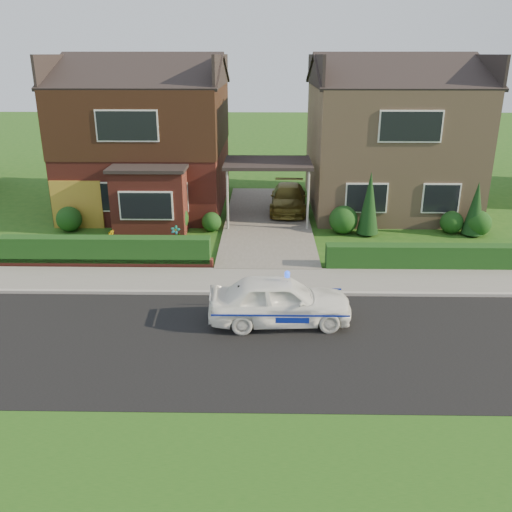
{
  "coord_description": "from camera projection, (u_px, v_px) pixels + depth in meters",
  "views": [
    {
      "loc": [
        -0.11,
        -12.59,
        7.19
      ],
      "look_at": [
        -0.39,
        3.5,
        1.15
      ],
      "focal_mm": 38.0,
      "sensor_mm": 36.0,
      "label": 1
    }
  ],
  "objects": [
    {
      "name": "hedge_left",
      "position": [
        107.0,
        266.0,
        19.5
      ],
      "size": [
        7.5,
        0.55,
        0.9
      ],
      "primitive_type": "cube",
      "color": "#113513",
      "rests_on": "ground"
    },
    {
      "name": "potted_plant_a",
      "position": [
        176.0,
        236.0,
        21.53
      ],
      "size": [
        0.43,
        0.31,
        0.77
      ],
      "primitive_type": "imported",
      "rotation": [
        0.0,
        0.0,
        -0.1
      ],
      "color": "gray",
      "rests_on": "ground"
    },
    {
      "name": "police_car",
      "position": [
        280.0,
        301.0,
        15.19
      ],
      "size": [
        3.69,
        4.1,
        1.53
      ],
      "rotation": [
        0.0,
        0.0,
        1.63
      ],
      "color": "white",
      "rests_on": "ground"
    },
    {
      "name": "dwarf_wall",
      "position": [
        105.0,
        263.0,
        19.3
      ],
      "size": [
        7.7,
        0.25,
        0.36
      ],
      "primitive_type": "cube",
      "color": "maroon",
      "rests_on": "ground"
    },
    {
      "name": "potted_plant_b",
      "position": [
        109.0,
        240.0,
        21.0
      ],
      "size": [
        0.56,
        0.54,
        0.8
      ],
      "primitive_type": "imported",
      "rotation": [
        0.0,
        0.0,
        0.59
      ],
      "color": "gray",
      "rests_on": "ground"
    },
    {
      "name": "conifer_a",
      "position": [
        369.0,
        205.0,
        22.4
      ],
      "size": [
        0.9,
        0.9,
        2.6
      ],
      "primitive_type": "cone",
      "color": "black",
      "rests_on": "ground"
    },
    {
      "name": "shrub_left_mid",
      "position": [
        173.0,
        218.0,
        22.85
      ],
      "size": [
        1.32,
        1.32,
        1.32
      ],
      "primitive_type": "sphere",
      "color": "#113513",
      "rests_on": "ground"
    },
    {
      "name": "ground",
      "position": [
        268.0,
        343.0,
        14.31
      ],
      "size": [
        120.0,
        120.0,
        0.0
      ],
      "primitive_type": "plane",
      "color": "#1E4D14",
      "rests_on": "ground"
    },
    {
      "name": "house_left",
      "position": [
        148.0,
        128.0,
        26.08
      ],
      "size": [
        7.5,
        9.53,
        7.25
      ],
      "color": "maroon",
      "rests_on": "ground"
    },
    {
      "name": "shrub_left_far",
      "position": [
        69.0,
        219.0,
        23.15
      ],
      "size": [
        1.08,
        1.08,
        1.08
      ],
      "primitive_type": "sphere",
      "color": "#113513",
      "rests_on": "ground"
    },
    {
      "name": "sidewalk",
      "position": [
        268.0,
        281.0,
        18.13
      ],
      "size": [
        60.0,
        2.0,
        0.1
      ],
      "primitive_type": "cube",
      "color": "slate",
      "rests_on": "ground"
    },
    {
      "name": "shrub_right_far",
      "position": [
        478.0,
        223.0,
        22.59
      ],
      "size": [
        1.08,
        1.08,
        1.08
      ],
      "primitive_type": "sphere",
      "color": "#113513",
      "rests_on": "ground"
    },
    {
      "name": "conifer_b",
      "position": [
        475.0,
        210.0,
        22.4
      ],
      "size": [
        0.9,
        0.9,
        2.2
      ],
      "primitive_type": "cone",
      "color": "black",
      "rests_on": "ground"
    },
    {
      "name": "grass_verge",
      "position": [
        270.0,
        484.0,
        9.63
      ],
      "size": [
        60.0,
        4.0,
        0.01
      ],
      "primitive_type": "cube",
      "color": "#1E4D14",
      "rests_on": "ground"
    },
    {
      "name": "garage_door",
      "position": [
        77.0,
        205.0,
        23.4
      ],
      "size": [
        2.2,
        0.1,
        2.1
      ],
      "primitive_type": "cube",
      "color": "olive",
      "rests_on": "ground"
    },
    {
      "name": "shrub_left_near",
      "position": [
        212.0,
        222.0,
        23.19
      ],
      "size": [
        0.84,
        0.84,
        0.84
      ],
      "primitive_type": "sphere",
      "color": "#113513",
      "rests_on": "ground"
    },
    {
      "name": "shrub_right_mid",
      "position": [
        452.0,
        222.0,
        22.91
      ],
      "size": [
        0.96,
        0.96,
        0.96
      ],
      "primitive_type": "sphere",
      "color": "#113513",
      "rests_on": "ground"
    },
    {
      "name": "potted_plant_c",
      "position": [
        88.0,
        246.0,
        20.38
      ],
      "size": [
        0.52,
        0.52,
        0.8
      ],
      "primitive_type": "imported",
      "rotation": [
        0.0,
        0.0,
        1.39
      ],
      "color": "gray",
      "rests_on": "ground"
    },
    {
      "name": "house_right",
      "position": [
        388.0,
        131.0,
        26.03
      ],
      "size": [
        7.5,
        8.06,
        7.25
      ],
      "color": "#96785C",
      "rests_on": "ground"
    },
    {
      "name": "hedge_right",
      "position": [
        431.0,
        269.0,
        19.22
      ],
      "size": [
        7.5,
        0.55,
        0.8
      ],
      "primitive_type": "cube",
      "color": "#113513",
      "rests_on": "ground"
    },
    {
      "name": "carport_link",
      "position": [
        268.0,
        164.0,
        23.63
      ],
      "size": [
        3.8,
        3.0,
        2.77
      ],
      "color": "black",
      "rests_on": "ground"
    },
    {
      "name": "shrub_right_near",
      "position": [
        343.0,
        220.0,
        22.85
      ],
      "size": [
        1.2,
        1.2,
        1.2
      ],
      "primitive_type": "sphere",
      "color": "#113513",
      "rests_on": "ground"
    },
    {
      "name": "driveway_car",
      "position": [
        288.0,
        198.0,
        25.79
      ],
      "size": [
        1.89,
        4.18,
        1.19
      ],
      "primitive_type": "imported",
      "rotation": [
        0.0,
        0.0,
        -0.06
      ],
      "color": "brown",
      "rests_on": "driveway"
    },
    {
      "name": "driveway",
      "position": [
        267.0,
        221.0,
        24.59
      ],
      "size": [
        3.8,
        12.0,
        0.12
      ],
      "primitive_type": "cube",
      "color": "#666059",
      "rests_on": "ground"
    },
    {
      "name": "road",
      "position": [
        268.0,
        343.0,
        14.31
      ],
      "size": [
        60.0,
        6.0,
        0.02
      ],
      "primitive_type": "cube",
      "color": "black",
      "rests_on": "ground"
    },
    {
      "name": "kerb",
      "position": [
        268.0,
        293.0,
        17.14
      ],
      "size": [
        60.0,
        0.16,
        0.12
      ],
      "primitive_type": "cube",
      "color": "#9E9993",
      "rests_on": "ground"
    }
  ]
}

